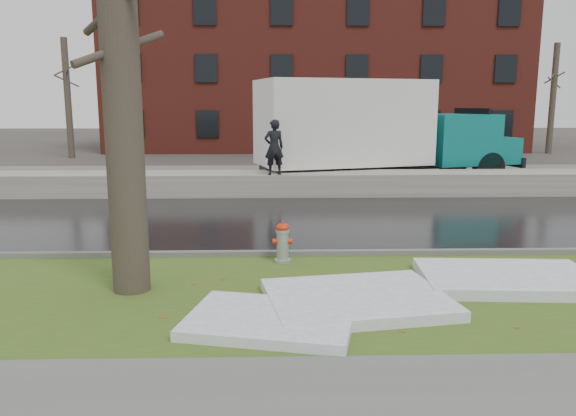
{
  "coord_description": "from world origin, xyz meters",
  "views": [
    {
      "loc": [
        -0.75,
        -9.68,
        2.99
      ],
      "look_at": [
        -0.46,
        0.97,
        1.0
      ],
      "focal_mm": 35.0,
      "sensor_mm": 36.0,
      "label": 1
    }
  ],
  "objects_px": {
    "tree": "(120,54)",
    "worker": "(274,147)",
    "fire_hydrant": "(283,241)",
    "box_truck": "(374,130)"
  },
  "relations": [
    {
      "from": "fire_hydrant",
      "to": "tree",
      "type": "relative_size",
      "value": 0.11
    },
    {
      "from": "fire_hydrant",
      "to": "worker",
      "type": "distance_m",
      "value": 7.65
    },
    {
      "from": "box_truck",
      "to": "worker",
      "type": "relative_size",
      "value": 6.58
    },
    {
      "from": "fire_hydrant",
      "to": "worker",
      "type": "bearing_deg",
      "value": 91.28
    },
    {
      "from": "box_truck",
      "to": "worker",
      "type": "height_order",
      "value": "box_truck"
    },
    {
      "from": "box_truck",
      "to": "worker",
      "type": "distance_m",
      "value": 4.6
    },
    {
      "from": "tree",
      "to": "fire_hydrant",
      "type": "bearing_deg",
      "value": 32.03
    },
    {
      "from": "tree",
      "to": "worker",
      "type": "distance_m",
      "value": 9.61
    },
    {
      "from": "tree",
      "to": "worker",
      "type": "relative_size",
      "value": 4.17
    },
    {
      "from": "box_truck",
      "to": "worker",
      "type": "bearing_deg",
      "value": -158.65
    }
  ]
}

